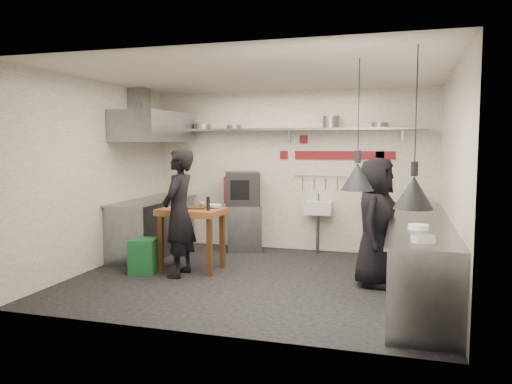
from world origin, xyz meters
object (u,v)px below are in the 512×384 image
(prep_table, at_px, (192,239))
(green_bin, at_px, (144,256))
(oven_stand, at_px, (244,228))
(chef_left, at_px, (179,213))
(combi_oven, at_px, (242,189))
(chef_right, at_px, (376,222))

(prep_table, bearing_deg, green_bin, -145.27)
(oven_stand, height_order, chef_left, chef_left)
(chef_left, bearing_deg, combi_oven, 168.42)
(combi_oven, relative_size, chef_left, 0.33)
(oven_stand, xyz_separation_m, chef_left, (-0.36, -1.90, 0.50))
(combi_oven, xyz_separation_m, chef_left, (-0.32, -1.91, -0.19))
(combi_oven, bearing_deg, chef_left, -119.52)
(combi_oven, height_order, chef_left, chef_left)
(combi_oven, distance_m, chef_right, 2.88)
(combi_oven, bearing_deg, green_bin, -134.96)
(chef_right, bearing_deg, green_bin, 106.73)
(prep_table, height_order, chef_left, chef_left)
(green_bin, bearing_deg, chef_left, 0.46)
(green_bin, distance_m, prep_table, 0.74)
(oven_stand, relative_size, chef_right, 0.47)
(prep_table, relative_size, chef_left, 0.51)
(chef_left, height_order, chef_right, chef_left)
(combi_oven, relative_size, chef_right, 0.35)
(oven_stand, height_order, combi_oven, combi_oven)
(prep_table, distance_m, chef_left, 0.57)
(prep_table, bearing_deg, chef_left, -92.03)
(oven_stand, relative_size, chef_left, 0.44)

